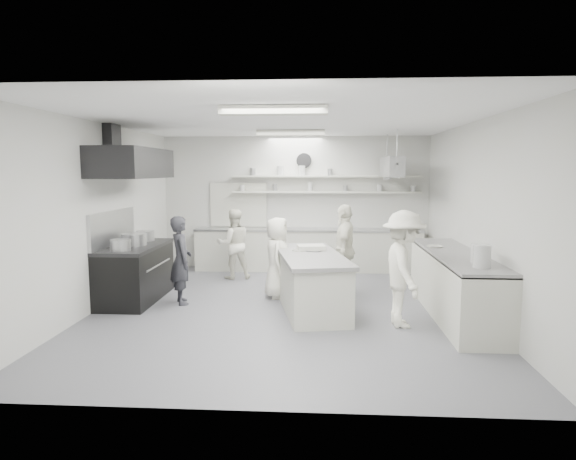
# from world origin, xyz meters

# --- Properties ---
(floor) EXTENTS (6.00, 7.00, 0.02)m
(floor) POSITION_xyz_m (0.00, 0.00, -0.01)
(floor) COLOR gray
(floor) RESTS_ON ground
(ceiling) EXTENTS (6.00, 7.00, 0.02)m
(ceiling) POSITION_xyz_m (0.00, 0.00, 3.01)
(ceiling) COLOR white
(ceiling) RESTS_ON wall_back
(wall_back) EXTENTS (6.00, 0.04, 3.00)m
(wall_back) POSITION_xyz_m (0.00, 3.50, 1.50)
(wall_back) COLOR silver
(wall_back) RESTS_ON floor
(wall_front) EXTENTS (6.00, 0.04, 3.00)m
(wall_front) POSITION_xyz_m (0.00, -3.50, 1.50)
(wall_front) COLOR silver
(wall_front) RESTS_ON floor
(wall_left) EXTENTS (0.04, 7.00, 3.00)m
(wall_left) POSITION_xyz_m (-3.00, 0.00, 1.50)
(wall_left) COLOR silver
(wall_left) RESTS_ON floor
(wall_right) EXTENTS (0.04, 7.00, 3.00)m
(wall_right) POSITION_xyz_m (3.00, 0.00, 1.50)
(wall_right) COLOR silver
(wall_right) RESTS_ON floor
(stove) EXTENTS (0.80, 1.80, 0.90)m
(stove) POSITION_xyz_m (-2.60, 0.40, 0.45)
(stove) COLOR black
(stove) RESTS_ON floor
(exhaust_hood) EXTENTS (0.85, 2.00, 0.50)m
(exhaust_hood) POSITION_xyz_m (-2.60, 0.40, 2.35)
(exhaust_hood) COLOR black
(exhaust_hood) RESTS_ON wall_left
(back_counter) EXTENTS (5.00, 0.60, 0.92)m
(back_counter) POSITION_xyz_m (0.30, 3.20, 0.46)
(back_counter) COLOR beige
(back_counter) RESTS_ON floor
(shelf_lower) EXTENTS (4.20, 0.26, 0.04)m
(shelf_lower) POSITION_xyz_m (0.70, 3.37, 1.75)
(shelf_lower) COLOR beige
(shelf_lower) RESTS_ON wall_back
(shelf_upper) EXTENTS (4.20, 0.26, 0.04)m
(shelf_upper) POSITION_xyz_m (0.70, 3.37, 2.10)
(shelf_upper) COLOR beige
(shelf_upper) RESTS_ON wall_back
(pass_through_window) EXTENTS (1.30, 0.04, 1.00)m
(pass_through_window) POSITION_xyz_m (-1.30, 3.48, 1.45)
(pass_through_window) COLOR black
(pass_through_window) RESTS_ON wall_back
(wall_clock) EXTENTS (0.32, 0.05, 0.32)m
(wall_clock) POSITION_xyz_m (0.20, 3.46, 2.45)
(wall_clock) COLOR white
(wall_clock) RESTS_ON wall_back
(right_counter) EXTENTS (0.74, 3.30, 0.94)m
(right_counter) POSITION_xyz_m (2.65, -0.20, 0.47)
(right_counter) COLOR beige
(right_counter) RESTS_ON floor
(pot_rack) EXTENTS (0.30, 1.60, 0.40)m
(pot_rack) POSITION_xyz_m (2.00, 2.40, 2.30)
(pot_rack) COLOR #AEAFB2
(pot_rack) RESTS_ON ceiling
(light_fixture_front) EXTENTS (1.30, 0.25, 0.10)m
(light_fixture_front) POSITION_xyz_m (0.00, -1.80, 2.94)
(light_fixture_front) COLOR beige
(light_fixture_front) RESTS_ON ceiling
(light_fixture_rear) EXTENTS (1.30, 0.25, 0.10)m
(light_fixture_rear) POSITION_xyz_m (0.00, 1.80, 2.94)
(light_fixture_rear) COLOR beige
(light_fixture_rear) RESTS_ON ceiling
(prep_island) EXTENTS (1.29, 2.43, 0.85)m
(prep_island) POSITION_xyz_m (0.42, 0.02, 0.43)
(prep_island) COLOR beige
(prep_island) RESTS_ON floor
(stove_pot) EXTENTS (0.42, 0.42, 0.25)m
(stove_pot) POSITION_xyz_m (-2.60, 0.38, 1.04)
(stove_pot) COLOR #AEAFB2
(stove_pot) RESTS_ON stove
(cook_stove) EXTENTS (0.55, 0.64, 1.48)m
(cook_stove) POSITION_xyz_m (-1.75, 0.23, 0.74)
(cook_stove) COLOR #2E2F35
(cook_stove) RESTS_ON floor
(cook_back) EXTENTS (0.84, 0.75, 1.45)m
(cook_back) POSITION_xyz_m (-1.21, 2.24, 0.72)
(cook_back) COLOR white
(cook_back) RESTS_ON floor
(cook_island_left) EXTENTS (0.49, 0.72, 1.42)m
(cook_island_left) POSITION_xyz_m (-0.18, 0.73, 0.71)
(cook_island_left) COLOR white
(cook_island_left) RESTS_ON floor
(cook_island_right) EXTENTS (0.53, 1.00, 1.63)m
(cook_island_right) POSITION_xyz_m (1.02, 1.09, 0.81)
(cook_island_right) COLOR white
(cook_island_right) RESTS_ON floor
(cook_right) EXTENTS (0.71, 1.13, 1.67)m
(cook_right) POSITION_xyz_m (1.76, -0.79, 0.83)
(cook_right) COLOR white
(cook_right) RESTS_ON floor
(bowl_island_a) EXTENTS (0.34, 0.34, 0.07)m
(bowl_island_a) POSITION_xyz_m (0.47, 0.33, 0.89)
(bowl_island_a) COLOR #AEAFB2
(bowl_island_a) RESTS_ON prep_island
(bowl_island_b) EXTENTS (0.26, 0.26, 0.07)m
(bowl_island_b) POSITION_xyz_m (0.21, 0.32, 0.88)
(bowl_island_b) COLOR beige
(bowl_island_b) RESTS_ON prep_island
(bowl_right) EXTENTS (0.27, 0.27, 0.06)m
(bowl_right) POSITION_xyz_m (2.45, 0.37, 0.97)
(bowl_right) COLOR beige
(bowl_right) RESTS_ON right_counter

